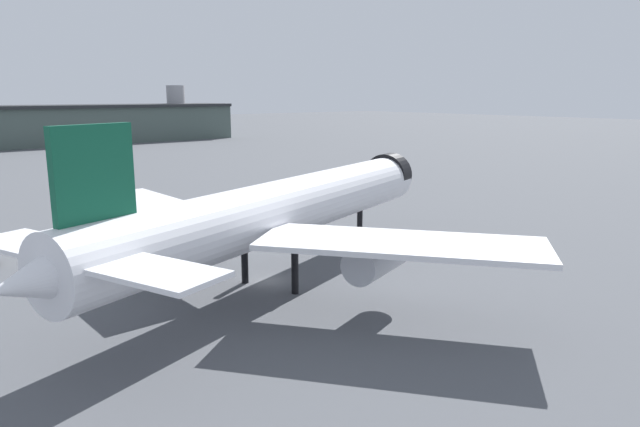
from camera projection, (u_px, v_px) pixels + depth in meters
ground at (267, 281)px, 61.11m from camera, size 900.00×900.00×0.00m
airliner_near_gate at (282, 210)px, 59.24m from camera, size 59.38×52.83×17.47m
terminal_building at (13, 126)px, 212.54m from camera, size 177.32×27.01×23.22m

